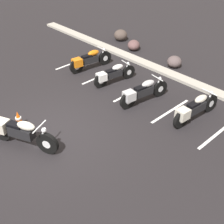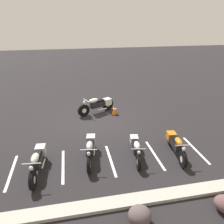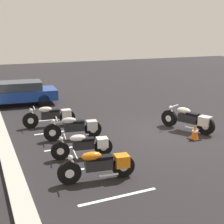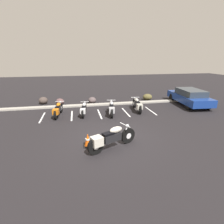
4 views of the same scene
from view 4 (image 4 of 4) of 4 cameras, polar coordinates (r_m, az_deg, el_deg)
The scene contains 18 objects.
ground at distance 8.45m, azimuth -0.28°, elevation -8.75°, with size 60.00×60.00×0.00m, color black.
motorcycle_cream_featured at distance 7.38m, azimuth -0.52°, elevation -8.53°, with size 2.24×1.16×0.94m.
parked_bike_0 at distance 11.95m, azimuth -17.23°, elevation 0.75°, with size 0.67×2.15×0.85m.
parked_bike_1 at distance 11.77m, azimuth -9.15°, elevation 0.91°, with size 0.66×1.99×0.79m.
parked_bike_2 at distance 11.71m, azimuth -0.15°, elevation 1.25°, with size 0.72×2.17×0.86m.
parked_bike_3 at distance 12.63m, azimuth 8.26°, elevation 2.33°, with size 0.63×2.22×0.87m.
car_blue at distance 15.45m, azimuth 23.94°, elevation 4.61°, with size 2.15×4.43×1.29m.
concrete_curb at distance 14.16m, azimuth -5.10°, elevation 2.41°, with size 18.00×0.50×0.12m, color #A8A399.
landscape_rock_0 at distance 14.81m, azimuth -6.49°, elevation 3.86°, with size 0.65×0.64×0.53m, color #544748.
landscape_rock_1 at distance 16.19m, azimuth 11.50°, elevation 4.84°, with size 0.83×0.67×0.55m, color brown.
landscape_rock_2 at distance 14.96m, azimuth -16.61°, elevation 3.30°, with size 0.73×0.60×0.49m, color brown.
landscape_rock_3 at distance 15.56m, azimuth -21.53°, elevation 3.51°, with size 0.70×0.71×0.59m, color #483C37.
traffic_cone at distance 7.78m, azimuth -7.91°, elevation -9.11°, with size 0.40×0.40×0.59m.
stall_line_0 at distance 12.18m, azimuth -21.83°, elevation -1.64°, with size 0.10×2.10×0.00m, color white.
stall_line_1 at distance 11.96m, azimuth -12.99°, elevation -1.14°, with size 0.10×2.10×0.00m, color white.
stall_line_2 at distance 12.04m, azimuth -4.05°, elevation -0.60°, with size 0.10×2.10×0.00m, color white.
stall_line_3 at distance 12.40m, azimuth 4.56°, elevation -0.07°, with size 0.10×2.10×0.00m, color white.
stall_line_4 at distance 13.02m, azimuth 12.52°, elevation 0.43°, with size 0.10×2.10×0.00m, color white.
Camera 4 is at (-1.46, -7.43, 3.75)m, focal length 28.00 mm.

